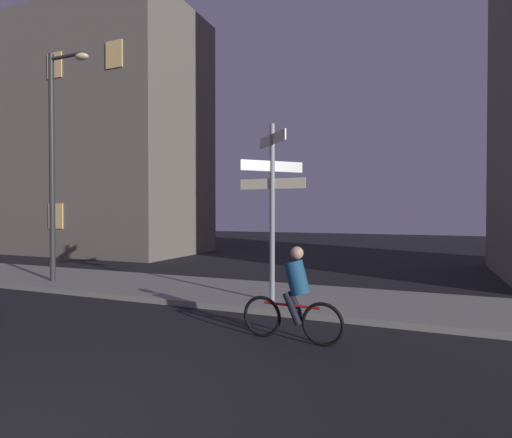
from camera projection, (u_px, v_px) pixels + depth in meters
sidewalk_kerb at (268, 296)px, 10.24m from camera, size 40.00×3.17×0.14m
signpost at (272, 195)px, 9.30m from camera, size 1.58×1.12×4.07m
street_lamp at (56, 149)px, 11.99m from camera, size 1.49×0.28×6.73m
cyclist at (294, 298)px, 6.81m from camera, size 1.82×0.36×1.61m
building_left_block at (102, 137)px, 22.17m from camera, size 10.72×6.16×12.56m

